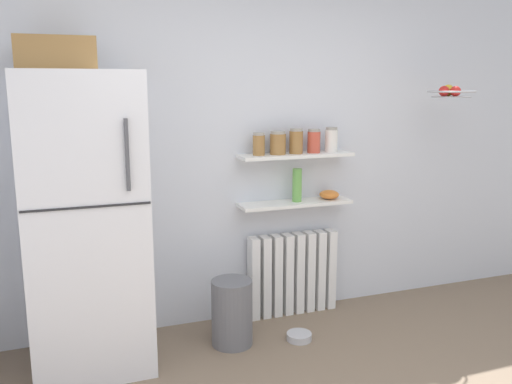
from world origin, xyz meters
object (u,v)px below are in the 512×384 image
at_px(storage_jar_1, 278,143).
at_px(storage_jar_3, 314,141).
at_px(refrigerator, 85,217).
at_px(hanging_fruit_basket, 451,92).
at_px(storage_jar_0, 259,144).
at_px(shelf_bowl, 329,195).
at_px(vase, 297,185).
at_px(trash_bin, 232,313).
at_px(radiator, 293,273).
at_px(storage_jar_2, 296,141).
at_px(pet_food_bowl, 299,336).
at_px(storage_jar_4, 331,140).

distance_m(storage_jar_1, storage_jar_3, 0.29).
height_order(refrigerator, hanging_fruit_basket, refrigerator).
relative_size(storage_jar_0, shelf_bowl, 1.09).
bearing_deg(vase, trash_bin, -152.94).
relative_size(radiator, storage_jar_2, 3.81).
bearing_deg(pet_food_bowl, storage_jar_0, 108.78).
relative_size(storage_jar_3, trash_bin, 0.38).
height_order(vase, hanging_fruit_basket, hanging_fruit_basket).
bearing_deg(storage_jar_0, storage_jar_4, 0.00).
bearing_deg(storage_jar_4, storage_jar_2, 180.00).
bearing_deg(trash_bin, storage_jar_4, 19.43).
height_order(storage_jar_1, shelf_bowl, storage_jar_1).
distance_m(trash_bin, hanging_fruit_basket, 2.28).
xyz_separation_m(storage_jar_1, shelf_bowl, (0.43, 0.00, -0.41)).
bearing_deg(storage_jar_2, refrigerator, -171.18).
height_order(storage_jar_4, hanging_fruit_basket, hanging_fruit_basket).
distance_m(storage_jar_4, pet_food_bowl, 1.45).
xyz_separation_m(refrigerator, storage_jar_2, (1.51, 0.23, 0.39)).
bearing_deg(radiator, trash_bin, -150.23).
xyz_separation_m(storage_jar_0, pet_food_bowl, (0.14, -0.42, -1.31)).
xyz_separation_m(storage_jar_2, hanging_fruit_basket, (1.14, -0.27, 0.35)).
height_order(radiator, storage_jar_2, storage_jar_2).
bearing_deg(storage_jar_3, storage_jar_1, 180.00).
bearing_deg(shelf_bowl, refrigerator, -172.56).
bearing_deg(hanging_fruit_basket, vase, 166.56).
xyz_separation_m(storage_jar_4, trash_bin, (-0.89, -0.31, -1.12)).
distance_m(storage_jar_0, storage_jar_3, 0.43).
distance_m(storage_jar_3, storage_jar_4, 0.14).
bearing_deg(storage_jar_3, refrigerator, -171.94).
xyz_separation_m(trash_bin, pet_food_bowl, (0.46, -0.11, -0.20)).
bearing_deg(pet_food_bowl, storage_jar_2, 70.95).
bearing_deg(storage_jar_1, storage_jar_0, -180.00).
bearing_deg(storage_jar_3, trash_bin, -157.16).
xyz_separation_m(storage_jar_0, storage_jar_1, (0.14, 0.00, 0.00)).
distance_m(refrigerator, storage_jar_2, 1.58).
distance_m(storage_jar_1, shelf_bowl, 0.59).
bearing_deg(storage_jar_0, storage_jar_1, 0.00).
xyz_separation_m(refrigerator, pet_food_bowl, (1.37, -0.19, -0.93)).
bearing_deg(radiator, storage_jar_2, -90.00).
bearing_deg(hanging_fruit_basket, shelf_bowl, 162.51).
height_order(trash_bin, hanging_fruit_basket, hanging_fruit_basket).
xyz_separation_m(radiator, trash_bin, (-0.60, -0.34, -0.09)).
distance_m(radiator, storage_jar_1, 1.03).
bearing_deg(storage_jar_0, trash_bin, -134.87).
bearing_deg(storage_jar_4, refrigerator, -172.58).
distance_m(refrigerator, radiator, 1.67).
height_order(pet_food_bowl, hanging_fruit_basket, hanging_fruit_basket).
distance_m(radiator, storage_jar_0, 1.06).
relative_size(storage_jar_2, trash_bin, 0.40).
xyz_separation_m(shelf_bowl, hanging_fruit_basket, (0.85, -0.27, 0.77)).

